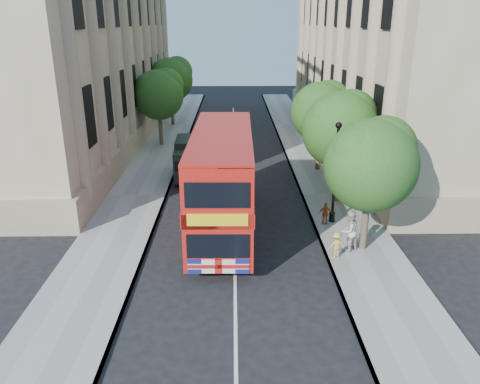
{
  "coord_description": "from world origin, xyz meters",
  "views": [
    {
      "loc": [
        -0.05,
        -15.95,
        9.82
      ],
      "look_at": [
        0.26,
        4.51,
        2.3
      ],
      "focal_mm": 35.0,
      "sensor_mm": 36.0,
      "label": 1
    }
  ],
  "objects_px": {
    "box_van": "(190,160)",
    "woman_pedestrian": "(349,231)",
    "double_decker_bus": "(222,179)",
    "lamp_post": "(335,177)",
    "police_constable": "(233,255)"
  },
  "relations": [
    {
      "from": "police_constable",
      "to": "woman_pedestrian",
      "type": "bearing_deg",
      "value": -167.47
    },
    {
      "from": "lamp_post",
      "to": "woman_pedestrian",
      "type": "distance_m",
      "value": 3.52
    },
    {
      "from": "police_constable",
      "to": "lamp_post",
      "type": "bearing_deg",
      "value": -142.13
    },
    {
      "from": "double_decker_bus",
      "to": "woman_pedestrian",
      "type": "relative_size",
      "value": 5.56
    },
    {
      "from": "double_decker_bus",
      "to": "lamp_post",
      "type": "bearing_deg",
      "value": 7.38
    },
    {
      "from": "box_van",
      "to": "police_constable",
      "type": "height_order",
      "value": "box_van"
    },
    {
      "from": "lamp_post",
      "to": "double_decker_bus",
      "type": "height_order",
      "value": "lamp_post"
    },
    {
      "from": "lamp_post",
      "to": "police_constable",
      "type": "distance_m",
      "value": 7.32
    },
    {
      "from": "lamp_post",
      "to": "police_constable",
      "type": "bearing_deg",
      "value": -135.43
    },
    {
      "from": "box_van",
      "to": "woman_pedestrian",
      "type": "xyz_separation_m",
      "value": [
        7.97,
        -10.78,
        -0.17
      ]
    },
    {
      "from": "double_decker_bus",
      "to": "police_constable",
      "type": "xyz_separation_m",
      "value": [
        0.5,
        -4.36,
        -1.83
      ]
    },
    {
      "from": "double_decker_bus",
      "to": "box_van",
      "type": "bearing_deg",
      "value": 106.61
    },
    {
      "from": "police_constable",
      "to": "woman_pedestrian",
      "type": "distance_m",
      "value": 5.46
    },
    {
      "from": "box_van",
      "to": "woman_pedestrian",
      "type": "height_order",
      "value": "box_van"
    },
    {
      "from": "lamp_post",
      "to": "woman_pedestrian",
      "type": "bearing_deg",
      "value": -88.7
    }
  ]
}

